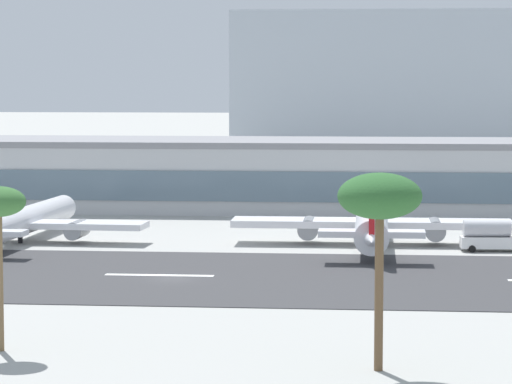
{
  "coord_description": "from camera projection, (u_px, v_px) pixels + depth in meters",
  "views": [
    {
      "loc": [
        21.75,
        -135.01,
        21.38
      ],
      "look_at": [
        5.85,
        33.11,
        6.62
      ],
      "focal_mm": 90.2,
      "sensor_mm": 36.0,
      "label": 1
    }
  ],
  "objects": [
    {
      "name": "service_fuel_truck_0",
      "position": [
        495.0,
        235.0,
        160.42
      ],
      "size": [
        8.63,
        3.26,
        3.95
      ],
      "rotation": [
        0.0,
        0.0,
        0.06
      ],
      "color": "white",
      "rests_on": "ground_plane"
    },
    {
      "name": "terminal_building",
      "position": [
        233.0,
        174.0,
        213.16
      ],
      "size": [
        200.64,
        24.69,
        11.57
      ],
      "color": "#B7BABC",
      "rests_on": "ground_plane"
    },
    {
      "name": "airliner_blue_tail_gate_0",
      "position": [
        21.0,
        222.0,
        168.61
      ],
      "size": [
        33.32,
        41.02,
        8.56
      ],
      "rotation": [
        0.0,
        0.0,
        1.52
      ],
      "color": "silver",
      "rests_on": "ground_plane"
    },
    {
      "name": "airliner_red_tail_gate_1",
      "position": [
        371.0,
        221.0,
        166.22
      ],
      "size": [
        36.39,
        46.8,
        9.77
      ],
      "rotation": [
        0.0,
        0.0,
        1.58
      ],
      "color": "white",
      "rests_on": "ground_plane"
    },
    {
      "name": "distant_hotel_block",
      "position": [
        437.0,
        89.0,
        317.72
      ],
      "size": [
        100.25,
        30.42,
        38.08
      ],
      "primitive_type": "cube",
      "color": "#A8B2BC",
      "rests_on": "ground_plane"
    },
    {
      "name": "palm_tree_0",
      "position": [
        380.0,
        199.0,
        93.65
      ],
      "size": [
        6.2,
        6.2,
        14.65
      ],
      "color": "brown",
      "rests_on": "ground_plane"
    },
    {
      "name": "runway_centreline_dash_4",
      "position": [
        159.0,
        275.0,
        140.46
      ],
      "size": [
        12.0,
        1.2,
        0.01
      ],
      "primitive_type": "cube",
      "color": "white",
      "rests_on": "runway_strip"
    },
    {
      "name": "runway_strip",
      "position": [
        176.0,
        276.0,
        140.29
      ],
      "size": [
        800.0,
        38.0,
        0.08
      ],
      "primitive_type": "cube",
      "color": "#38383A",
      "rests_on": "ground_plane"
    },
    {
      "name": "ground_plane",
      "position": [
        173.0,
        280.0,
        137.8
      ],
      "size": [
        1400.0,
        1400.0,
        0.0
      ],
      "primitive_type": "plane",
      "color": "#A8A8A3"
    }
  ]
}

